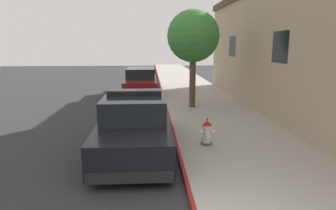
{
  "coord_description": "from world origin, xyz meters",
  "views": [
    {
      "loc": [
        -0.78,
        -3.22,
        2.91
      ],
      "look_at": [
        -0.2,
        6.22,
        1.0
      ],
      "focal_mm": 31.82,
      "sensor_mm": 36.0,
      "label": 1
    }
  ],
  "objects": [
    {
      "name": "curb_painted_edge",
      "position": [
        -0.04,
        10.0,
        0.07
      ],
      "size": [
        0.08,
        60.0,
        0.14
      ],
      "primitive_type": "cube",
      "color": "maroon",
      "rests_on": "ground"
    },
    {
      "name": "ground_plane",
      "position": [
        -4.14,
        10.0,
        -0.1
      ],
      "size": [
        34.27,
        60.0,
        0.2
      ],
      "primitive_type": "cube",
      "color": "#2B2B2D"
    },
    {
      "name": "police_cruiser",
      "position": [
        -1.21,
        4.76,
        0.74
      ],
      "size": [
        1.94,
        4.84,
        1.68
      ],
      "color": "black",
      "rests_on": "ground"
    },
    {
      "name": "street_tree",
      "position": [
        1.13,
        9.97,
        3.27
      ],
      "size": [
        2.28,
        2.28,
        4.3
      ],
      "color": "brown",
      "rests_on": "sidewalk_pavement"
    },
    {
      "name": "fire_hydrant",
      "position": [
        0.8,
        4.76,
        0.49
      ],
      "size": [
        0.44,
        0.4,
        0.76
      ],
      "color": "#4C4C51",
      "rests_on": "sidewalk_pavement"
    },
    {
      "name": "parked_car_silver_ahead",
      "position": [
        -1.32,
        14.58,
        0.74
      ],
      "size": [
        1.94,
        4.84,
        1.56
      ],
      "color": "maroon",
      "rests_on": "ground"
    },
    {
      "name": "sidewalk_pavement",
      "position": [
        1.86,
        10.0,
        0.07
      ],
      "size": [
        3.73,
        60.0,
        0.14
      ],
      "primitive_type": "cube",
      "color": "#9E9991",
      "rests_on": "ground"
    }
  ]
}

